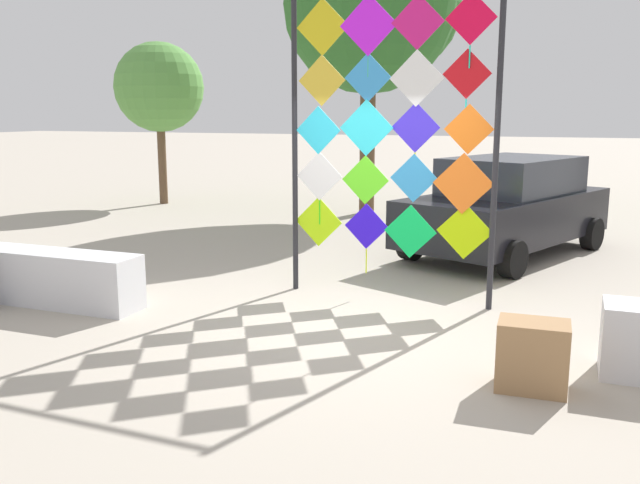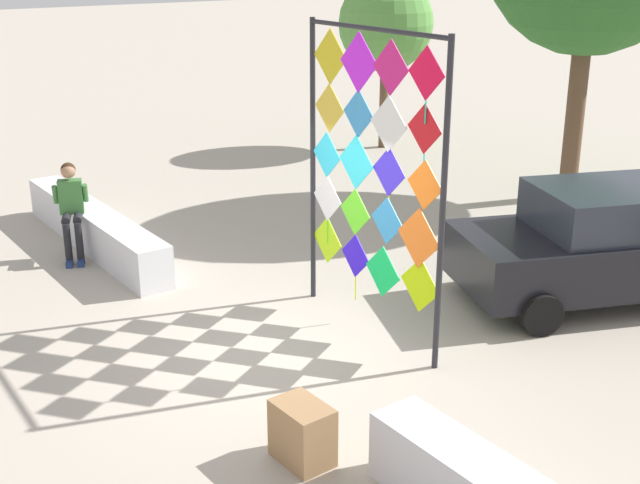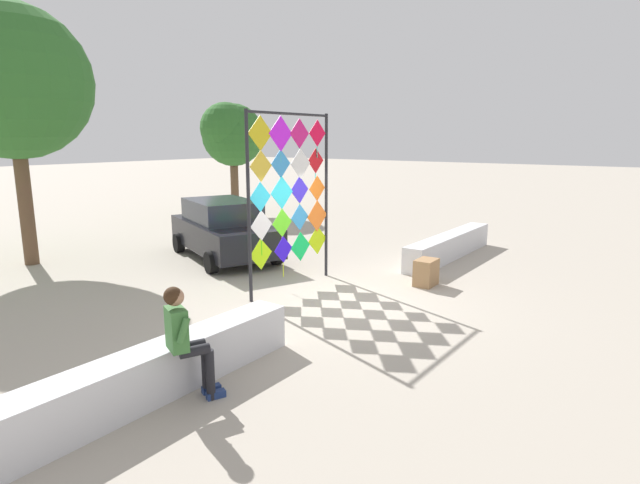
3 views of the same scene
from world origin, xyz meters
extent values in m
plane|color=#ADA393|center=(0.00, 0.00, 0.00)|extent=(120.00, 120.00, 0.00)
cube|color=silver|center=(-4.84, -0.29, 0.33)|extent=(4.69, 0.53, 0.66)
cylinder|color=#232328|center=(-1.18, 1.43, 1.88)|extent=(0.07, 0.07, 3.76)
cylinder|color=#232328|center=(1.33, 1.37, 1.88)|extent=(0.07, 0.07, 3.76)
cylinder|color=#232328|center=(0.07, 1.40, 3.71)|extent=(2.51, 0.11, 0.06)
cube|color=#B0ED11|center=(-0.86, 1.43, 0.92)|extent=(0.64, 0.03, 0.64)
cube|color=#2B11E7|center=(-0.20, 1.39, 0.90)|extent=(0.57, 0.03, 0.57)
cylinder|color=#CCE516|center=(-0.20, 1.40, 0.46)|extent=(0.02, 0.02, 0.32)
cube|color=#0DCE55|center=(0.36, 1.37, 0.87)|extent=(0.65, 0.03, 0.65)
cube|color=#B2DC09|center=(1.01, 1.39, 0.91)|extent=(0.67, 0.03, 0.67)
cube|color=white|center=(-0.84, 1.42, 1.50)|extent=(0.62, 0.03, 0.62)
cylinder|color=#2CE516|center=(-0.84, 1.43, 1.04)|extent=(0.02, 0.02, 0.31)
cube|color=#5FEF21|center=(-0.23, 1.40, 1.48)|extent=(0.60, 0.03, 0.60)
cylinder|color=#A716E5|center=(-0.23, 1.41, 1.02)|extent=(0.02, 0.02, 0.31)
cube|color=#3092D9|center=(0.38, 1.40, 1.52)|extent=(0.58, 0.03, 0.58)
cube|color=orange|center=(0.97, 1.37, 1.48)|extent=(0.72, 0.03, 0.72)
cube|color=#2CD1F6|center=(-0.86, 1.42, 2.08)|extent=(0.60, 0.03, 0.60)
cylinder|color=red|center=(-0.86, 1.43, 1.67)|extent=(0.02, 0.02, 0.23)
cube|color=#2FE1F6|center=(-0.22, 1.40, 2.11)|extent=(0.68, 0.03, 0.68)
cube|color=#3928E2|center=(0.38, 1.41, 2.12)|extent=(0.59, 0.03, 0.59)
cylinder|color=#D1E516|center=(0.38, 1.42, 1.68)|extent=(0.02, 0.02, 0.29)
cube|color=orange|center=(1.01, 1.39, 2.11)|extent=(0.58, 0.03, 0.58)
cube|color=yellow|center=(-0.81, 1.42, 2.68)|extent=(0.62, 0.03, 0.62)
cube|color=#379AE9|center=(-0.22, 1.42, 2.71)|extent=(0.59, 0.03, 0.59)
cube|color=white|center=(0.39, 1.38, 2.69)|extent=(0.65, 0.03, 0.65)
cube|color=red|center=(0.96, 1.40, 2.73)|extent=(0.56, 0.03, 0.56)
cylinder|color=#16E5DB|center=(0.96, 1.41, 2.30)|extent=(0.02, 0.02, 0.30)
cube|color=gold|center=(-0.80, 1.43, 3.32)|extent=(0.68, 0.03, 0.68)
cylinder|color=#1630E5|center=(-0.80, 1.44, 2.85)|extent=(0.02, 0.02, 0.25)
cube|color=#CC1DF7|center=(-0.22, 1.41, 3.31)|extent=(0.72, 0.03, 0.72)
cylinder|color=#3FE516|center=(-0.22, 1.42, 2.84)|extent=(0.02, 0.02, 0.24)
cube|color=#D31974|center=(0.38, 1.39, 3.32)|extent=(0.63, 0.03, 0.63)
cylinder|color=#16E580|center=(0.38, 1.40, 2.85)|extent=(0.02, 0.02, 0.32)
cube|color=#EE0A38|center=(0.99, 1.37, 3.33)|extent=(0.58, 0.03, 0.58)
cylinder|color=#16E5BB|center=(0.99, 1.38, 2.91)|extent=(0.02, 0.02, 0.25)
cylinder|color=black|center=(-4.34, -0.90, 0.33)|extent=(0.11, 0.11, 0.66)
cylinder|color=black|center=(-4.51, -0.83, 0.69)|extent=(0.38, 0.26, 0.13)
cube|color=navy|center=(-4.29, -0.92, 0.04)|extent=(0.26, 0.19, 0.09)
cylinder|color=black|center=(-4.28, -0.74, 0.33)|extent=(0.11, 0.11, 0.66)
cylinder|color=black|center=(-4.44, -0.67, 0.69)|extent=(0.38, 0.26, 0.13)
cube|color=navy|center=(-4.22, -0.76, 0.04)|extent=(0.26, 0.19, 0.09)
cube|color=#3D7538|center=(-4.64, -0.68, 0.98)|extent=(0.32, 0.41, 0.52)
sphere|color=#A37556|center=(-4.64, -0.68, 1.38)|extent=(0.22, 0.22, 0.22)
sphere|color=#382314|center=(-4.66, -0.67, 1.39)|extent=(0.22, 0.22, 0.22)
cylinder|color=#3D7538|center=(-4.71, -0.89, 1.03)|extent=(0.19, 0.14, 0.31)
cylinder|color=#3D7538|center=(-4.54, -0.48, 1.03)|extent=(0.19, 0.14, 0.31)
cube|color=black|center=(1.18, 4.66, 0.64)|extent=(3.20, 4.44, 0.73)
cube|color=#282D38|center=(1.24, 4.79, 1.29)|extent=(2.31, 2.70, 0.58)
cylinder|color=black|center=(1.45, 3.04, 0.27)|extent=(0.41, 0.58, 0.54)
cylinder|color=black|center=(-0.17, 3.72, 0.27)|extent=(0.41, 0.58, 0.54)
cube|color=#9E754C|center=(1.96, -0.92, 0.30)|extent=(0.59, 0.42, 0.59)
cylinder|color=brown|center=(-7.62, 8.04, 1.12)|extent=(0.21, 0.21, 2.25)
sphere|color=#569342|center=(-7.62, 8.04, 2.91)|extent=(2.20, 2.20, 2.20)
sphere|color=#569342|center=(-8.07, 7.91, 2.98)|extent=(1.28, 1.28, 1.28)
sphere|color=#569342|center=(-7.80, 7.83, 2.62)|extent=(1.15, 1.15, 1.15)
cylinder|color=brown|center=(-2.27, 8.23, 1.72)|extent=(0.35, 0.35, 3.45)
camera|label=1|loc=(2.19, -6.56, 2.30)|focal=37.84mm
camera|label=2|loc=(7.50, -4.70, 4.60)|focal=46.60mm
camera|label=3|loc=(-8.30, -5.48, 3.22)|focal=28.68mm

